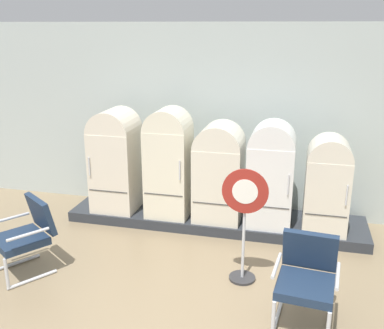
% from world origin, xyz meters
% --- Properties ---
extents(back_wall, '(11.76, 0.12, 2.99)m').
position_xyz_m(back_wall, '(0.00, 3.66, 1.51)').
color(back_wall, '#B5C0BC').
rests_on(back_wall, ground).
extents(display_plinth, '(4.49, 0.95, 0.15)m').
position_xyz_m(display_plinth, '(0.00, 3.02, 0.08)').
color(display_plinth, '#2C3036').
rests_on(display_plinth, ground).
extents(refrigerator_0, '(0.67, 0.71, 1.58)m').
position_xyz_m(refrigerator_0, '(-1.56, 2.93, 0.99)').
color(refrigerator_0, silver).
rests_on(refrigerator_0, display_plinth).
extents(refrigerator_1, '(0.63, 0.62, 1.64)m').
position_xyz_m(refrigerator_1, '(-0.69, 2.88, 1.03)').
color(refrigerator_1, silver).
rests_on(refrigerator_1, display_plinth).
extents(refrigerator_2, '(0.69, 0.69, 1.45)m').
position_xyz_m(refrigerator_2, '(0.07, 2.92, 0.92)').
color(refrigerator_2, silver).
rests_on(refrigerator_2, display_plinth).
extents(refrigerator_3, '(0.64, 0.64, 1.51)m').
position_xyz_m(refrigerator_3, '(0.82, 2.90, 0.95)').
color(refrigerator_3, white).
rests_on(refrigerator_3, display_plinth).
extents(refrigerator_4, '(0.59, 0.63, 1.36)m').
position_xyz_m(refrigerator_4, '(1.60, 2.89, 0.87)').
color(refrigerator_4, silver).
rests_on(refrigerator_4, display_plinth).
extents(armchair_left, '(0.84, 0.87, 0.93)m').
position_xyz_m(armchair_left, '(-1.98, 1.12, 0.52)').
color(armchair_left, silver).
rests_on(armchair_left, ground).
extents(armchair_right, '(0.67, 0.72, 0.93)m').
position_xyz_m(armchair_right, '(1.34, 0.92, 0.52)').
color(armchair_right, silver).
rests_on(armchair_right, ground).
extents(sign_stand, '(0.53, 0.32, 1.41)m').
position_xyz_m(sign_stand, '(0.62, 1.53, 0.74)').
color(sign_stand, '#2D2D30').
rests_on(sign_stand, ground).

